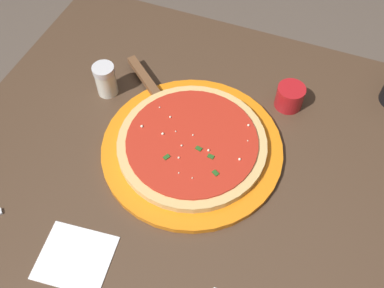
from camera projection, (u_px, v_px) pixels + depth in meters
name	position (u px, v px, depth m)	size (l,w,h in m)	color
ground_plane	(186.00, 283.00, 1.44)	(5.00, 5.00, 0.00)	brown
restaurant_table	(182.00, 199.00, 0.95)	(0.91, 0.86, 0.75)	black
serving_plate	(192.00, 148.00, 0.84)	(0.36, 0.36, 0.01)	orange
pizza	(192.00, 143.00, 0.83)	(0.29, 0.29, 0.02)	#DBB26B
pizza_server	(153.00, 89.00, 0.91)	(0.20, 0.17, 0.01)	silver
cup_small_sauce	(290.00, 97.00, 0.89)	(0.06, 0.06, 0.05)	#B2191E
napkin_folded_right	(75.00, 258.00, 0.72)	(0.12, 0.11, 0.00)	white
parmesan_shaker	(106.00, 80.00, 0.90)	(0.05, 0.05, 0.07)	silver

